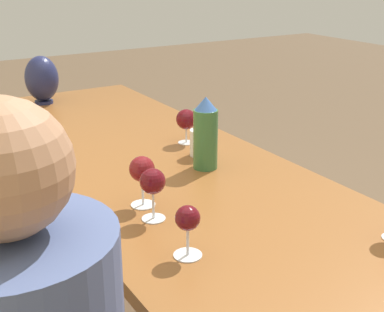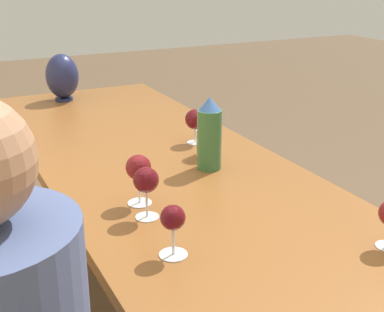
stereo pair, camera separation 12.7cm
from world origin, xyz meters
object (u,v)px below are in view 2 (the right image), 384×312
object	(u,v)px
vase	(62,77)
wine_glass_1	(173,220)
water_tumbler	(206,143)
water_bottle	(209,134)
wine_glass_6	(139,169)
wine_glass_5	(195,120)
wine_glass_7	(146,181)

from	to	relation	value
vase	wine_glass_1	xyz separation A→B (m)	(-1.61, 0.14, -0.03)
wine_glass_1	vase	bearing A→B (deg)	-4.84
water_tumbler	water_bottle	bearing A→B (deg)	156.34
wine_glass_6	water_tumbler	bearing A→B (deg)	-53.34
vase	wine_glass_5	size ratio (longest dim) A/B	1.74
water_bottle	wine_glass_7	distance (m)	0.41
water_bottle	wine_glass_7	size ratio (longest dim) A/B	1.68
water_bottle	wine_glass_7	bearing A→B (deg)	127.28
vase	wine_glass_5	bearing A→B (deg)	-161.90
water_bottle	wine_glass_6	bearing A→B (deg)	116.75
wine_glass_1	water_tumbler	bearing A→B (deg)	-34.57
wine_glass_5	wine_glass_7	size ratio (longest dim) A/B	0.91
wine_glass_1	wine_glass_5	world-z (taller)	wine_glass_5
wine_glass_1	wine_glass_6	bearing A→B (deg)	-6.32
wine_glass_1	wine_glass_6	distance (m)	0.31
water_bottle	wine_glass_5	distance (m)	0.27
water_tumbler	wine_glass_6	distance (m)	0.46
water_tumbler	wine_glass_1	xyz separation A→B (m)	(-0.58, 0.40, 0.05)
wine_glass_1	wine_glass_6	size ratio (longest dim) A/B	0.87
wine_glass_5	wine_glass_6	size ratio (longest dim) A/B	0.90
water_tumbler	vase	xyz separation A→B (m)	(1.04, 0.26, 0.07)
vase	water_bottle	bearing A→B (deg)	-169.52
wine_glass_6	wine_glass_7	distance (m)	0.09
water_tumbler	wine_glass_1	distance (m)	0.70
water_tumbler	wine_glass_5	bearing A→B (deg)	-11.26
wine_glass_5	water_bottle	bearing A→B (deg)	163.15
wine_glass_5	wine_glass_6	bearing A→B (deg)	136.70
water_bottle	wine_glass_1	xyz separation A→B (m)	(-0.47, 0.35, -0.03)
wine_glass_1	wine_glass_5	distance (m)	0.84
water_tumbler	wine_glass_6	xyz separation A→B (m)	(-0.27, 0.36, 0.06)
water_bottle	wine_glass_7	xyz separation A→B (m)	(-0.25, 0.33, -0.01)
wine_glass_1	wine_glass_7	xyz separation A→B (m)	(0.21, -0.02, 0.01)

